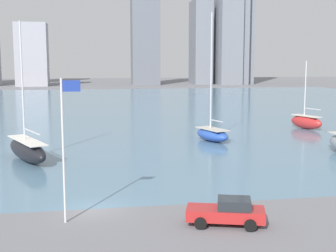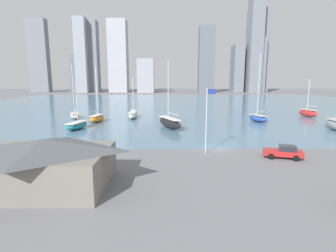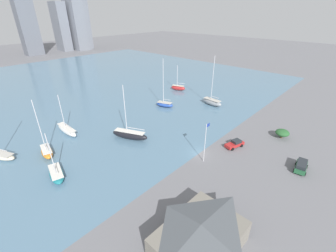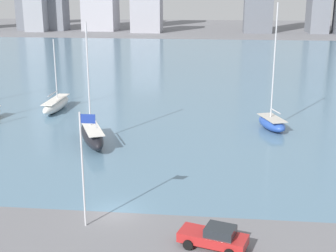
# 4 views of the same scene
# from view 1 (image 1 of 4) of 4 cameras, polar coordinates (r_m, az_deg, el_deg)

# --- Properties ---
(ground_plane) EXTENTS (500.00, 500.00, 0.00)m
(ground_plane) POSITION_cam_1_polar(r_m,az_deg,el_deg) (33.85, -9.00, -9.96)
(ground_plane) COLOR slate
(harbor_water) EXTENTS (180.00, 140.00, 0.00)m
(harbor_water) POSITION_cam_1_polar(r_m,az_deg,el_deg) (102.74, -9.54, 2.09)
(harbor_water) COLOR slate
(harbor_water) RESTS_ON ground_plane
(flag_pole) EXTENTS (1.24, 0.14, 9.30)m
(flag_pole) POSITION_cam_1_polar(r_m,az_deg,el_deg) (30.24, -12.54, -2.21)
(flag_pole) COLOR silver
(flag_pole) RESTS_ON ground_plane
(distant_city_skyline) EXTENTS (186.33, 23.41, 69.28)m
(distant_city_skyline) POSITION_cam_1_polar(r_m,az_deg,el_deg) (204.07, -10.92, 12.21)
(distant_city_skyline) COLOR slate
(distant_city_skyline) RESTS_ON ground_plane
(sailboat_red) EXTENTS (3.81, 6.28, 10.32)m
(sailboat_red) POSITION_cam_1_polar(r_m,az_deg,el_deg) (74.62, 16.49, 0.53)
(sailboat_red) COLOR #B72828
(sailboat_red) RESTS_ON harbor_water
(sailboat_black) EXTENTS (6.01, 9.94, 14.38)m
(sailboat_black) POSITION_cam_1_polar(r_m,az_deg,el_deg) (50.84, -16.78, -2.76)
(sailboat_black) COLOR black
(sailboat_black) RESTS_ON harbor_water
(sailboat_blue) EXTENTS (4.42, 6.62, 16.37)m
(sailboat_blue) POSITION_cam_1_polar(r_m,az_deg,el_deg) (60.85, 5.43, -0.91)
(sailboat_blue) COLOR #284CA8
(sailboat_blue) RESTS_ON harbor_water
(parked_pickup_red) EXTENTS (5.25, 3.24, 1.75)m
(parked_pickup_red) POSITION_cam_1_polar(r_m,az_deg,el_deg) (30.31, 7.26, -10.32)
(parked_pickup_red) COLOR #B22323
(parked_pickup_red) RESTS_ON ground_plane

